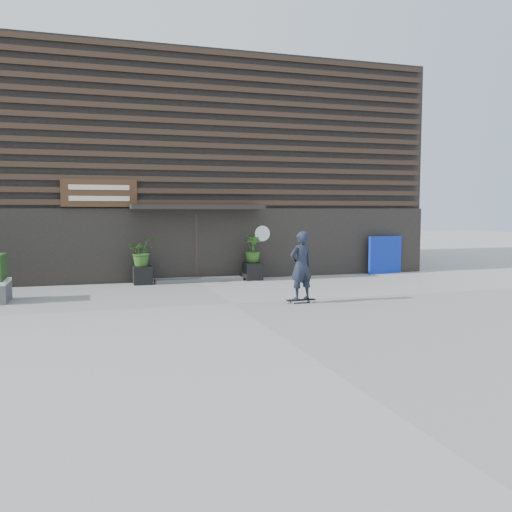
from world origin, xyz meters
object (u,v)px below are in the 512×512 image
object	(u,v)px
planter_pot_right	(253,271)
skateboarder	(301,266)
planter_pot_left	(143,275)
blue_tarp	(385,255)

from	to	relation	value
planter_pot_right	skateboarder	bearing A→B (deg)	-91.57
planter_pot_left	planter_pot_right	distance (m)	3.80
planter_pot_right	skateboarder	world-z (taller)	skateboarder
planter_pot_right	skateboarder	size ratio (longest dim) A/B	0.32
blue_tarp	skateboarder	bearing A→B (deg)	-148.07
planter_pot_left	skateboarder	xyz separation A→B (m)	(3.67, -4.87, 0.69)
blue_tarp	planter_pot_left	bearing A→B (deg)	170.84
planter_pot_right	blue_tarp	xyz separation A→B (m)	(5.42, 0.30, 0.42)
planter_pot_right	blue_tarp	distance (m)	5.44
planter_pot_right	blue_tarp	world-z (taller)	blue_tarp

